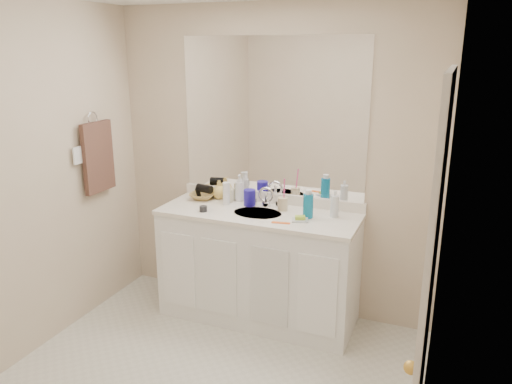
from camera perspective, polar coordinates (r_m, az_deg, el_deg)
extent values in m
cube|color=beige|center=(3.92, 1.80, 3.33)|extent=(2.60, 0.02, 2.40)
cube|color=beige|center=(3.59, -25.96, 0.48)|extent=(0.02, 2.60, 2.40)
cube|color=beige|center=(2.44, 20.05, -5.75)|extent=(0.02, 2.60, 2.40)
cube|color=white|center=(3.93, 0.28, -8.60)|extent=(1.50, 0.55, 0.85)
cube|color=white|center=(3.76, 0.29, -2.51)|extent=(1.52, 0.57, 0.03)
cube|color=white|center=(3.98, 1.69, -0.65)|extent=(1.52, 0.03, 0.08)
cylinder|color=silver|center=(3.75, 0.17, -2.56)|extent=(0.37, 0.37, 0.02)
cylinder|color=silver|center=(3.89, 1.17, -0.83)|extent=(0.02, 0.02, 0.11)
cube|color=white|center=(3.85, 1.82, 8.54)|extent=(1.48, 0.01, 1.20)
cylinder|color=#2318A5|center=(3.90, -0.73, -0.64)|extent=(0.11, 0.11, 0.13)
cylinder|color=beige|center=(3.79, 3.07, -1.38)|extent=(0.08, 0.08, 0.10)
cylinder|color=#FB4291|center=(3.76, 3.23, 0.06)|extent=(0.02, 0.04, 0.20)
cylinder|color=#0C6C9A|center=(3.63, 5.98, -1.61)|extent=(0.10, 0.10, 0.18)
cylinder|color=silver|center=(3.68, 8.97, -1.62)|extent=(0.07, 0.07, 0.16)
cube|color=silver|center=(3.58, 5.06, -3.22)|extent=(0.14, 0.12, 0.01)
cube|color=#A6CB31|center=(3.57, 5.06, -2.95)|extent=(0.09, 0.08, 0.03)
cube|color=orange|center=(3.53, 2.85, -3.53)|extent=(0.14, 0.05, 0.01)
cylinder|color=black|center=(3.79, -6.04, -1.92)|extent=(0.07, 0.07, 0.04)
cylinder|color=white|center=(3.93, -3.41, -0.16)|extent=(0.07, 0.07, 0.18)
imported|color=white|center=(4.01, -1.89, 0.50)|extent=(0.10, 0.10, 0.22)
imported|color=beige|center=(4.00, -3.06, -0.02)|extent=(0.07, 0.07, 0.15)
imported|color=#E1BB57|center=(4.09, -4.23, 0.28)|extent=(0.15, 0.15, 0.15)
imported|color=olive|center=(4.10, -6.13, -0.45)|extent=(0.23, 0.23, 0.05)
cylinder|color=black|center=(4.07, -5.91, 0.39)|extent=(0.15, 0.09, 0.07)
torus|color=silver|center=(4.05, -18.18, 7.99)|extent=(0.01, 0.11, 0.11)
cube|color=#33211B|center=(4.09, -17.59, 3.82)|extent=(0.04, 0.32, 0.55)
cube|color=white|center=(3.94, -19.74, 3.95)|extent=(0.01, 0.08, 0.13)
cube|color=silver|center=(2.25, 18.83, -13.15)|extent=(0.02, 0.82, 2.00)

